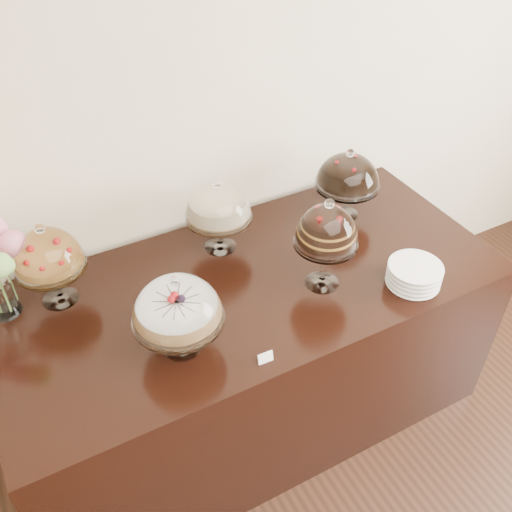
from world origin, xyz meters
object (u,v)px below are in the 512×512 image
display_counter (251,350)px  plate_stack (414,275)px  cake_stand_choco_layer (327,229)px  cake_stand_fruit_tart (47,253)px  cake_stand_cheesecake (218,206)px  cake_stand_dark_choco (348,174)px  cake_stand_sugar_sponge (177,305)px

display_counter → plate_stack: 0.86m
cake_stand_choco_layer → cake_stand_fruit_tart: cake_stand_choco_layer is taller
cake_stand_cheesecake → cake_stand_dark_choco: 0.66m
cake_stand_sugar_sponge → cake_stand_cheesecake: cake_stand_cheesecake is taller
cake_stand_dark_choco → cake_stand_sugar_sponge: bearing=-157.6°
plate_stack → cake_stand_fruit_tart: bearing=155.6°
cake_stand_choco_layer → plate_stack: size_ratio=1.92×
cake_stand_dark_choco → cake_stand_fruit_tart: size_ratio=0.94×
cake_stand_sugar_sponge → cake_stand_choco_layer: size_ratio=0.83×
cake_stand_sugar_sponge → cake_stand_cheesecake: size_ratio=0.99×
display_counter → cake_stand_fruit_tart: 1.06m
display_counter → cake_stand_dark_choco: (0.65, 0.23, 0.68)m
display_counter → cake_stand_fruit_tart: size_ratio=5.69×
cake_stand_cheesecake → cake_stand_fruit_tart: size_ratio=0.94×
display_counter → cake_stand_sugar_sponge: (-0.41, -0.21, 0.67)m
cake_stand_cheesecake → cake_stand_fruit_tart: 0.74m
display_counter → plate_stack: size_ratio=9.76×
cake_stand_sugar_sponge → cake_stand_cheesecake: 0.63m
cake_stand_sugar_sponge → cake_stand_dark_choco: 1.14m
display_counter → cake_stand_fruit_tart: bearing=159.6°
cake_stand_dark_choco → plate_stack: (-0.03, -0.57, -0.19)m
plate_stack → display_counter: bearing=151.0°
cake_stand_sugar_sponge → cake_stand_dark_choco: (1.05, 0.43, 0.01)m
display_counter → plate_stack: plate_stack is taller
cake_stand_dark_choco → cake_stand_fruit_tart: (-1.40, 0.05, 0.01)m
cake_stand_fruit_tart → display_counter: bearing=-20.4°
cake_stand_choco_layer → cake_stand_cheesecake: size_ratio=1.19×
cake_stand_cheesecake → cake_stand_fruit_tart: (-0.74, -0.00, 0.01)m
cake_stand_cheesecake → plate_stack: (0.62, -0.62, -0.18)m
cake_stand_choco_layer → plate_stack: bearing=-28.5°
cake_stand_sugar_sponge → cake_stand_cheesecake: (0.39, 0.49, 0.01)m
plate_stack → cake_stand_choco_layer: bearing=151.5°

